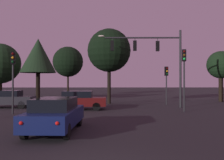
# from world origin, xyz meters

# --- Properties ---
(ground_plane) EXTENTS (168.00, 168.00, 0.00)m
(ground_plane) POSITION_xyz_m (0.00, 24.50, 0.00)
(ground_plane) COLOR black
(ground_plane) RESTS_ON ground
(traffic_signal_mast_arm) EXTENTS (7.40, 0.50, 6.87)m
(traffic_signal_mast_arm) POSITION_xyz_m (4.56, 15.91, 4.83)
(traffic_signal_mast_arm) COLOR #232326
(traffic_signal_mast_arm) RESTS_ON ground
(traffic_light_corner_left) EXTENTS (0.35, 0.38, 4.40)m
(traffic_light_corner_left) POSITION_xyz_m (-6.18, 11.64, 3.11)
(traffic_light_corner_left) COLOR #232326
(traffic_light_corner_left) RESTS_ON ground
(traffic_light_corner_right) EXTENTS (0.34, 0.37, 4.71)m
(traffic_light_corner_right) POSITION_xyz_m (6.24, 12.63, 3.32)
(traffic_light_corner_right) COLOR #232326
(traffic_light_corner_right) RESTS_ON ground
(traffic_light_median) EXTENTS (0.36, 0.38, 3.79)m
(traffic_light_median) POSITION_xyz_m (6.31, 18.31, 2.71)
(traffic_light_median) COLOR #232326
(traffic_light_median) RESTS_ON ground
(car_nearside_lane) EXTENTS (2.07, 4.68, 1.52)m
(car_nearside_lane) POSITION_xyz_m (-1.87, 5.44, 0.80)
(car_nearside_lane) COLOR #0F1947
(car_nearside_lane) RESTS_ON ground
(car_crossing_left) EXTENTS (4.45, 1.79, 1.52)m
(car_crossing_left) POSITION_xyz_m (-1.86, 14.31, 0.79)
(car_crossing_left) COLOR #4C0F0F
(car_crossing_left) RESTS_ON ground
(car_crossing_right) EXTENTS (4.53, 1.80, 1.52)m
(car_crossing_right) POSITION_xyz_m (-8.32, 16.01, 0.80)
(car_crossing_right) COLOR #232328
(car_crossing_right) RESTS_ON ground
(tree_behind_sign) EXTENTS (4.55, 4.55, 7.88)m
(tree_behind_sign) POSITION_xyz_m (0.64, 19.90, 5.58)
(tree_behind_sign) COLOR black
(tree_behind_sign) RESTS_ON ground
(tree_left_far) EXTENTS (4.19, 4.19, 7.42)m
(tree_left_far) POSITION_xyz_m (-7.72, 23.16, 5.36)
(tree_left_far) COLOR black
(tree_left_far) RESTS_ON ground
(tree_center_horizon) EXTENTS (3.21, 3.21, 5.92)m
(tree_center_horizon) POSITION_xyz_m (13.77, 22.56, 4.25)
(tree_center_horizon) COLOR black
(tree_center_horizon) RESTS_ON ground
(tree_right_cluster) EXTENTS (5.33, 5.33, 8.57)m
(tree_right_cluster) POSITION_xyz_m (-6.45, 37.15, 5.89)
(tree_right_cluster) COLOR black
(tree_right_cluster) RESTS_ON ground
(tree_lot_edge) EXTENTS (4.91, 4.91, 7.01)m
(tree_lot_edge) POSITION_xyz_m (-12.66, 24.32, 4.53)
(tree_lot_edge) COLOR black
(tree_lot_edge) RESTS_ON ground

